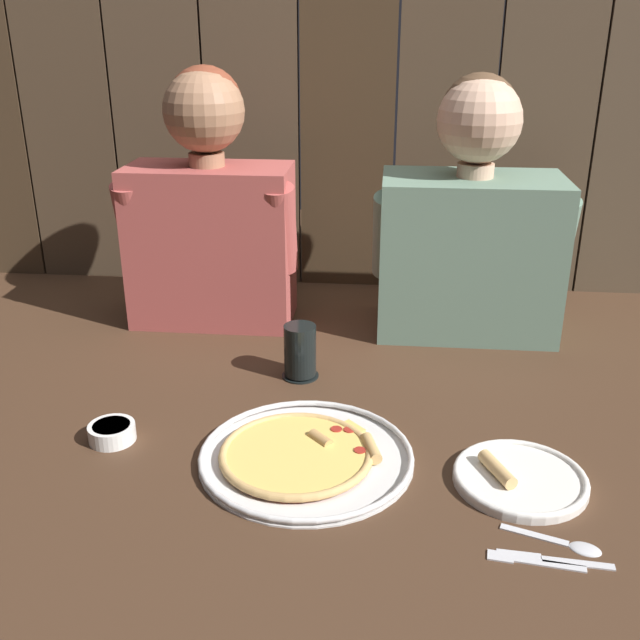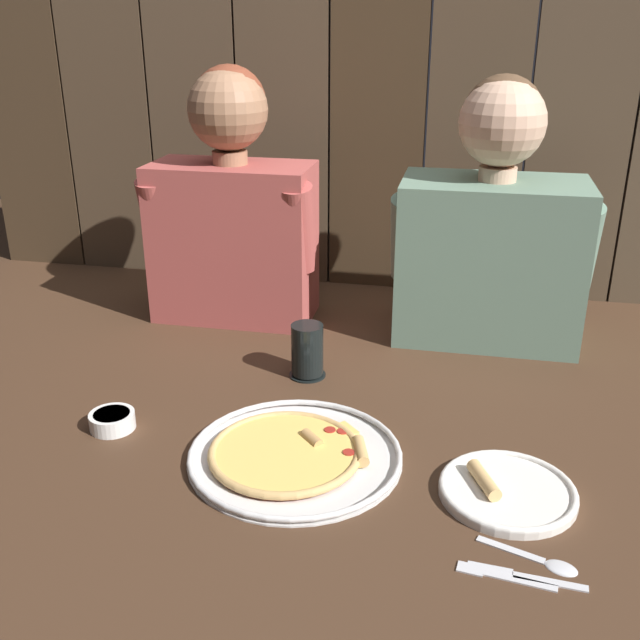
{
  "view_description": "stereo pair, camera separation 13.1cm",
  "coord_description": "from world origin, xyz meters",
  "px_view_note": "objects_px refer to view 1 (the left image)",
  "views": [
    {
      "loc": [
        0.11,
        -1.1,
        0.69
      ],
      "look_at": [
        -0.0,
        0.1,
        0.18
      ],
      "focal_mm": 41.13,
      "sensor_mm": 36.0,
      "label": 1
    },
    {
      "loc": [
        0.24,
        -1.08,
        0.69
      ],
      "look_at": [
        -0.0,
        0.1,
        0.18
      ],
      "focal_mm": 41.13,
      "sensor_mm": 36.0,
      "label": 2
    }
  ],
  "objects_px": {
    "drinking_glass": "(300,352)",
    "dipping_bowl": "(112,432)",
    "diner_right": "(471,224)",
    "pizza_tray": "(304,455)",
    "dinner_plate": "(519,478)",
    "diner_left": "(210,209)"
  },
  "relations": [
    {
      "from": "dinner_plate",
      "to": "drinking_glass",
      "type": "relative_size",
      "value": 1.88
    },
    {
      "from": "diner_left",
      "to": "diner_right",
      "type": "xyz_separation_m",
      "value": [
        0.59,
        0.0,
        -0.02
      ]
    },
    {
      "from": "diner_right",
      "to": "diner_left",
      "type": "bearing_deg",
      "value": -179.98
    },
    {
      "from": "pizza_tray",
      "to": "drinking_glass",
      "type": "distance_m",
      "value": 0.31
    },
    {
      "from": "dinner_plate",
      "to": "dipping_bowl",
      "type": "bearing_deg",
      "value": 174.84
    },
    {
      "from": "dipping_bowl",
      "to": "diner_right",
      "type": "distance_m",
      "value": 0.89
    },
    {
      "from": "pizza_tray",
      "to": "dinner_plate",
      "type": "height_order",
      "value": "dinner_plate"
    },
    {
      "from": "pizza_tray",
      "to": "dinner_plate",
      "type": "relative_size",
      "value": 1.7
    },
    {
      "from": "dipping_bowl",
      "to": "diner_left",
      "type": "bearing_deg",
      "value": 84.42
    },
    {
      "from": "dinner_plate",
      "to": "diner_left",
      "type": "relative_size",
      "value": 0.36
    },
    {
      "from": "drinking_glass",
      "to": "diner_left",
      "type": "xyz_separation_m",
      "value": [
        -0.24,
        0.29,
        0.22
      ]
    },
    {
      "from": "pizza_tray",
      "to": "diner_right",
      "type": "xyz_separation_m",
      "value": [
        0.31,
        0.59,
        0.24
      ]
    },
    {
      "from": "diner_left",
      "to": "dipping_bowl",
      "type": "bearing_deg",
      "value": -95.58
    },
    {
      "from": "dinner_plate",
      "to": "diner_right",
      "type": "xyz_separation_m",
      "value": [
        -0.04,
        0.62,
        0.24
      ]
    },
    {
      "from": "dinner_plate",
      "to": "pizza_tray",
      "type": "bearing_deg",
      "value": 174.63
    },
    {
      "from": "dinner_plate",
      "to": "diner_right",
      "type": "height_order",
      "value": "diner_right"
    },
    {
      "from": "drinking_glass",
      "to": "dipping_bowl",
      "type": "height_order",
      "value": "drinking_glass"
    },
    {
      "from": "dipping_bowl",
      "to": "diner_right",
      "type": "height_order",
      "value": "diner_right"
    },
    {
      "from": "drinking_glass",
      "to": "dipping_bowl",
      "type": "bearing_deg",
      "value": -137.35
    },
    {
      "from": "diner_right",
      "to": "drinking_glass",
      "type": "bearing_deg",
      "value": -140.91
    },
    {
      "from": "pizza_tray",
      "to": "diner_left",
      "type": "relative_size",
      "value": 0.61
    },
    {
      "from": "dinner_plate",
      "to": "dipping_bowl",
      "type": "xyz_separation_m",
      "value": [
        -0.68,
        0.06,
        0.01
      ]
    }
  ]
}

